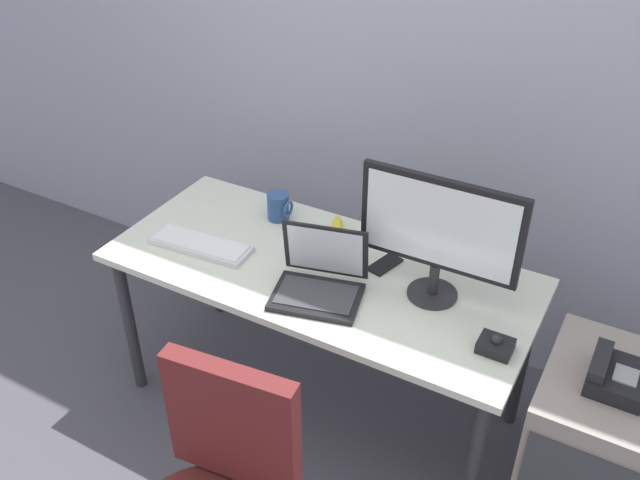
# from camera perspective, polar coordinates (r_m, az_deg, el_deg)

# --- Properties ---
(ground_plane) EXTENTS (8.00, 8.00, 0.00)m
(ground_plane) POSITION_cam_1_polar(r_m,az_deg,el_deg) (3.10, 0.00, -13.10)
(ground_plane) COLOR #4A4851
(back_wall) EXTENTS (6.00, 0.10, 2.80)m
(back_wall) POSITION_cam_1_polar(r_m,az_deg,el_deg) (2.88, 7.18, 16.21)
(back_wall) COLOR #989BAE
(back_wall) RESTS_ON ground
(desk) EXTENTS (1.62, 0.72, 0.73)m
(desk) POSITION_cam_1_polar(r_m,az_deg,el_deg) (2.66, 0.00, -3.49)
(desk) COLOR silver
(desk) RESTS_ON ground
(file_cabinet) EXTENTS (0.42, 0.53, 0.69)m
(file_cabinet) POSITION_cam_1_polar(r_m,az_deg,el_deg) (2.64, 21.47, -16.04)
(file_cabinet) COLOR gray
(file_cabinet) RESTS_ON ground
(desk_phone) EXTENTS (0.17, 0.20, 0.09)m
(desk_phone) POSITION_cam_1_polar(r_m,az_deg,el_deg) (2.36, 23.11, -10.24)
(desk_phone) COLOR black
(desk_phone) RESTS_ON file_cabinet
(monitor_main) EXTENTS (0.57, 0.18, 0.47)m
(monitor_main) POSITION_cam_1_polar(r_m,az_deg,el_deg) (2.35, 9.79, 0.77)
(monitor_main) COLOR #262628
(monitor_main) RESTS_ON desk
(keyboard) EXTENTS (0.42, 0.16, 0.03)m
(keyboard) POSITION_cam_1_polar(r_m,az_deg,el_deg) (2.75, -9.79, -0.38)
(keyboard) COLOR silver
(keyboard) RESTS_ON desk
(laptop) EXTENTS (0.36, 0.32, 0.24)m
(laptop) POSITION_cam_1_polar(r_m,az_deg,el_deg) (2.46, -0.02, -3.28)
(laptop) COLOR black
(laptop) RESTS_ON desk
(trackball_mouse) EXTENTS (0.11, 0.09, 0.07)m
(trackball_mouse) POSITION_cam_1_polar(r_m,az_deg,el_deg) (2.31, 14.25, -8.39)
(trackball_mouse) COLOR black
(trackball_mouse) RESTS_ON desk
(coffee_mug) EXTENTS (0.10, 0.09, 0.11)m
(coffee_mug) POSITION_cam_1_polar(r_m,az_deg,el_deg) (2.87, -3.43, 2.76)
(coffee_mug) COLOR #2D4C84
(coffee_mug) RESTS_ON desk
(cell_phone) EXTENTS (0.10, 0.15, 0.01)m
(cell_phone) POSITION_cam_1_polar(r_m,az_deg,el_deg) (2.62, 5.36, -2.02)
(cell_phone) COLOR black
(cell_phone) RESTS_ON desk
(banana) EXTENTS (0.13, 0.19, 0.04)m
(banana) POSITION_cam_1_polar(r_m,az_deg,el_deg) (2.79, 1.43, 0.90)
(banana) COLOR yellow
(banana) RESTS_ON desk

